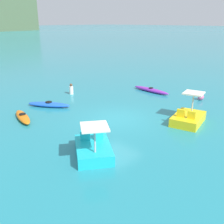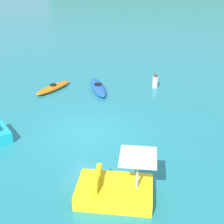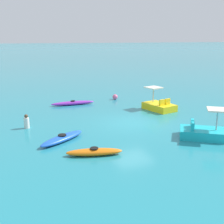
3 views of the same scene
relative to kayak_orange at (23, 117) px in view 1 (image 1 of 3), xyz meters
The scene contains 8 objects.
ground_plane 5.70m from the kayak_orange, 44.73° to the right, with size 600.00×600.00×0.00m, color teal.
kayak_orange is the anchor object (origin of this frame).
kayak_purple 10.75m from the kayak_orange, ahead, with size 0.72×3.59×0.37m.
kayak_blue 2.63m from the kayak_orange, 21.46° to the left, with size 2.23×2.93×0.37m.
pedal_boat_cyan 6.32m from the kayak_orange, 89.66° to the right, with size 2.61×2.83×1.68m.
pedal_boat_yellow 9.85m from the kayak_orange, 49.12° to the right, with size 2.68×2.00×1.68m.
buoy_pink 12.72m from the kayak_orange, 27.37° to the right, with size 0.47×0.47×0.47m, color pink.
person_near_shore 6.06m from the kayak_orange, 23.88° to the left, with size 0.44×0.44×0.88m.
Camera 1 is at (-10.71, -9.95, 5.63)m, focal length 41.22 mm.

